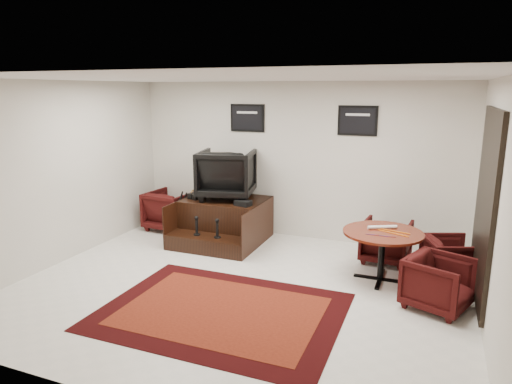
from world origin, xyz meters
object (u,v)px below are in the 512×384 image
shine_chair (227,172)px  table_chair_corner (439,281)px  armchair_side (170,208)px  table_chair_window (450,257)px  table_chair_back (386,239)px  meeting_table (383,237)px  shine_podium (224,222)px

shine_chair → table_chair_corner: shine_chair is taller
shine_chair → table_chair_corner: size_ratio=1.33×
armchair_side → table_chair_window: size_ratio=1.22×
table_chair_back → table_chair_corner: bearing=124.0°
table_chair_window → table_chair_corner: table_chair_corner is taller
armchair_side → table_chair_corner: size_ratio=1.14×
meeting_table → table_chair_window: (0.91, 0.40, -0.30)m
shine_chair → table_chair_back: size_ratio=1.33×
meeting_table → table_chair_back: table_chair_back is taller
shine_chair → armchair_side: bearing=-16.4°
armchair_side → table_chair_window: armchair_side is taller
table_chair_back → armchair_side: bearing=1.7°
meeting_table → table_chair_window: size_ratio=1.63×
shine_podium → shine_chair: bearing=90.0°
shine_podium → armchair_side: 1.28m
shine_chair → table_chair_corner: bearing=144.3°
table_chair_corner → shine_podium: bearing=90.1°
shine_podium → table_chair_corner: size_ratio=2.05×
shine_podium → shine_chair: 0.90m
shine_chair → table_chair_window: shine_chair is taller
shine_podium → table_chair_back: bearing=0.0°
shine_chair → armchair_side: 1.50m
table_chair_window → table_chair_corner: bearing=150.3°
armchair_side → table_chair_corner: (4.86, -1.63, -0.05)m
armchair_side → shine_podium: bearing=174.1°
table_chair_back → table_chair_window: bearing=162.7°
shine_chair → armchair_side: size_ratio=1.17×
meeting_table → table_chair_corner: bearing=-39.2°
shine_podium → meeting_table: shine_podium is taller
shine_podium → table_chair_corner: 3.86m
shine_podium → table_chair_window: size_ratio=2.20×
armchair_side → meeting_table: armchair_side is taller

